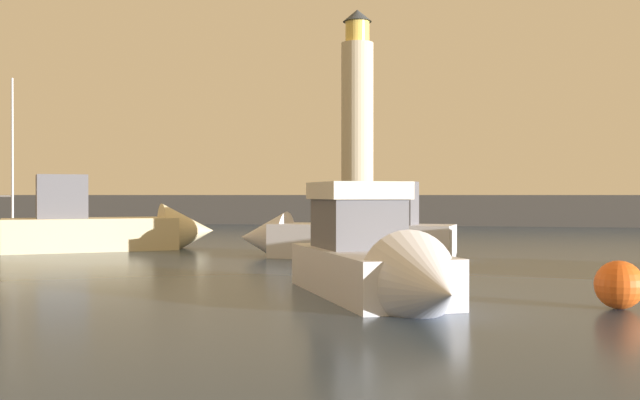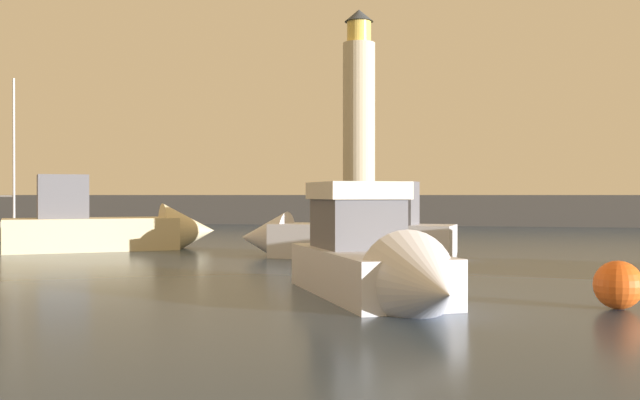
% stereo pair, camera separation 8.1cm
% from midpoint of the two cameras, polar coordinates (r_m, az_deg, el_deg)
% --- Properties ---
extents(ground_plane, '(220.00, 220.00, 0.00)m').
position_cam_midpoint_polar(ground_plane, '(32.14, 0.04, -3.77)').
color(ground_plane, '#2D3D51').
extents(breakwater, '(91.37, 4.99, 2.32)m').
position_cam_midpoint_polar(breakwater, '(60.17, 5.53, -0.73)').
color(breakwater, '#423F3D').
rests_on(breakwater, ground_plane).
extents(lighthouse, '(2.55, 2.55, 14.73)m').
position_cam_midpoint_polar(lighthouse, '(60.94, 2.77, 6.95)').
color(lighthouse, beige).
rests_on(lighthouse, breakwater).
extents(motorboat_0, '(5.30, 7.56, 3.12)m').
position_cam_midpoint_polar(motorboat_0, '(16.77, 4.48, -4.69)').
color(motorboat_0, silver).
rests_on(motorboat_0, ground_plane).
extents(motorboat_4, '(8.30, 2.87, 3.12)m').
position_cam_midpoint_polar(motorboat_4, '(28.11, 1.50, -2.48)').
color(motorboat_4, silver).
rests_on(motorboat_4, ground_plane).
extents(motorboat_5, '(8.62, 6.92, 3.63)m').
position_cam_midpoint_polar(motorboat_5, '(33.37, -14.97, -2.04)').
color(motorboat_5, beige).
rests_on(motorboat_5, ground_plane).
extents(sailboat_moored, '(6.04, 1.48, 8.21)m').
position_cam_midpoint_polar(sailboat_moored, '(41.70, -22.77, -2.11)').
color(sailboat_moored, silver).
rests_on(sailboat_moored, ground_plane).
extents(mooring_buoy, '(0.99, 0.99, 0.99)m').
position_cam_midpoint_polar(mooring_buoy, '(16.71, 21.36, -5.94)').
color(mooring_buoy, '#EA5919').
rests_on(mooring_buoy, ground_plane).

